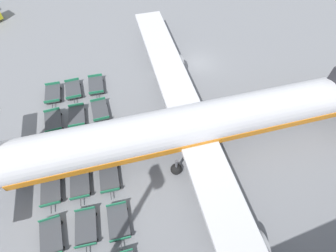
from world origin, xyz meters
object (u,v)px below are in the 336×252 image
(baggage_dolly_row_near_col_a, at_px, (53,94))
(baggage_dolly_row_mid_b_col_b, at_px, (100,110))
(baggage_dolly_row_mid_a_col_a, at_px, (73,90))
(baggage_dolly_row_mid_a_col_e, at_px, (86,228))
(baggage_dolly_row_near_col_d, at_px, (51,190))
(baggage_dolly_row_mid_b_col_d, at_px, (109,177))
(baggage_dolly_row_mid_a_col_d, at_px, (80,183))
(baggage_dolly_row_mid_a_col_b, at_px, (77,116))
(baggage_dolly_row_near_col_e, at_px, (51,237))
(baggage_dolly_row_near_col_c, at_px, (51,152))
(airplane, at_px, (204,123))
(baggage_dolly_row_near_col_b, at_px, (53,121))
(baggage_dolly_row_mid_b_col_a, at_px, (96,85))
(baggage_dolly_row_mid_b_col_c, at_px, (105,142))
(baggage_dolly_row_mid_b_col_e, at_px, (119,222))
(baggage_dolly_row_mid_a_col_c, at_px, (78,146))

(baggage_dolly_row_near_col_a, distance_m, baggage_dolly_row_mid_b_col_b, 6.62)
(baggage_dolly_row_mid_a_col_a, height_order, baggage_dolly_row_mid_a_col_e, same)
(baggage_dolly_row_near_col_d, height_order, baggage_dolly_row_mid_b_col_d, same)
(baggage_dolly_row_mid_a_col_d, bearing_deg, baggage_dolly_row_mid_a_col_e, -2.01)
(baggage_dolly_row_mid_a_col_b, bearing_deg, baggage_dolly_row_near_col_e, -17.63)
(baggage_dolly_row_near_col_c, bearing_deg, baggage_dolly_row_mid_b_col_d, 45.76)
(baggage_dolly_row_near_col_d, bearing_deg, baggage_dolly_row_mid_b_col_b, 142.32)
(baggage_dolly_row_mid_a_col_a, bearing_deg, baggage_dolly_row_mid_a_col_d, -5.21)
(baggage_dolly_row_mid_a_col_d, height_order, baggage_dolly_row_mid_a_col_e, same)
(airplane, bearing_deg, baggage_dolly_row_near_col_d, -88.14)
(baggage_dolly_row_near_col_b, height_order, baggage_dolly_row_mid_a_col_b, same)
(baggage_dolly_row_near_col_c, distance_m, baggage_dolly_row_mid_b_col_b, 6.89)
(baggage_dolly_row_near_col_c, relative_size, baggage_dolly_row_mid_b_col_b, 1.00)
(baggage_dolly_row_mid_b_col_a, bearing_deg, baggage_dolly_row_mid_b_col_b, -4.76)
(baggage_dolly_row_mid_a_col_d, height_order, baggage_dolly_row_mid_b_col_b, same)
(baggage_dolly_row_mid_a_col_b, bearing_deg, baggage_dolly_row_near_col_b, -93.95)
(baggage_dolly_row_mid_b_col_b, bearing_deg, baggage_dolly_row_mid_a_col_b, -90.97)
(baggage_dolly_row_near_col_a, height_order, baggage_dolly_row_mid_a_col_e, same)
(baggage_dolly_row_mid_b_col_c, xyz_separation_m, baggage_dolly_row_mid_b_col_d, (4.11, -0.51, 0.00))
(baggage_dolly_row_near_col_d, xyz_separation_m, baggage_dolly_row_mid_a_col_b, (-8.00, 3.54, 0.00))
(baggage_dolly_row_mid_b_col_b, bearing_deg, baggage_dolly_row_mid_b_col_a, 175.24)
(baggage_dolly_row_mid_a_col_a, distance_m, baggage_dolly_row_mid_b_col_e, 17.38)
(baggage_dolly_row_near_col_c, height_order, baggage_dolly_row_mid_b_col_b, same)
(baggage_dolly_row_mid_a_col_e, bearing_deg, baggage_dolly_row_mid_b_col_d, 143.71)
(baggage_dolly_row_near_col_c, height_order, baggage_dolly_row_mid_a_col_d, same)
(airplane, height_order, baggage_dolly_row_mid_b_col_b, airplane)
(baggage_dolly_row_mid_a_col_a, relative_size, baggage_dolly_row_mid_b_col_b, 1.00)
(baggage_dolly_row_mid_b_col_b, bearing_deg, airplane, 51.05)
(baggage_dolly_row_near_col_b, height_order, baggage_dolly_row_mid_b_col_d, same)
(baggage_dolly_row_near_col_e, distance_m, baggage_dolly_row_mid_b_col_c, 9.91)
(baggage_dolly_row_mid_b_col_a, bearing_deg, baggage_dolly_row_near_col_c, -37.39)
(baggage_dolly_row_mid_a_col_c, xyz_separation_m, baggage_dolly_row_mid_b_col_a, (-8.25, 3.45, 0.00))
(baggage_dolly_row_mid_a_col_c, bearing_deg, baggage_dolly_row_mid_b_col_e, 13.22)
(baggage_dolly_row_near_col_c, height_order, baggage_dolly_row_near_col_e, same)
(baggage_dolly_row_mid_a_col_e, bearing_deg, baggage_dolly_row_near_col_d, -151.32)
(baggage_dolly_row_near_col_b, relative_size, baggage_dolly_row_mid_b_col_d, 0.98)
(airplane, height_order, baggage_dolly_row_mid_a_col_c, airplane)
(baggage_dolly_row_mid_a_col_b, distance_m, baggage_dolly_row_mid_b_col_a, 5.11)
(baggage_dolly_row_mid_b_col_d, bearing_deg, baggage_dolly_row_near_col_a, -163.33)
(airplane, xyz_separation_m, baggage_dolly_row_mid_a_col_b, (-7.50, -11.83, -2.52))
(baggage_dolly_row_near_col_d, bearing_deg, baggage_dolly_row_near_col_c, 174.67)
(airplane, xyz_separation_m, baggage_dolly_row_mid_b_col_a, (-11.66, -8.87, -2.52))
(airplane, distance_m, baggage_dolly_row_mid_a_col_c, 13.03)
(baggage_dolly_row_near_col_e, xyz_separation_m, baggage_dolly_row_mid_b_col_d, (-3.65, 5.65, 0.00))
(airplane, relative_size, baggage_dolly_row_near_col_e, 12.24)
(baggage_dolly_row_near_col_a, xyz_separation_m, baggage_dolly_row_mid_a_col_d, (12.81, 1.24, 0.00))
(airplane, bearing_deg, baggage_dolly_row_near_col_e, -73.19)
(baggage_dolly_row_mid_a_col_b, distance_m, baggage_dolly_row_mid_b_col_b, 2.61)
(baggage_dolly_row_near_col_e, relative_size, baggage_dolly_row_mid_b_col_e, 0.99)
(baggage_dolly_row_near_col_e, bearing_deg, baggage_dolly_row_mid_b_col_e, 82.50)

